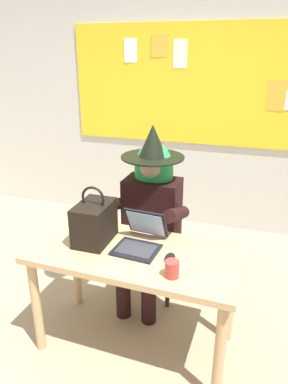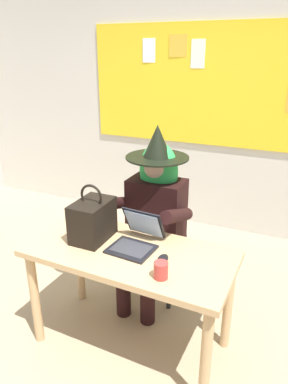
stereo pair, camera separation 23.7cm
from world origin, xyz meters
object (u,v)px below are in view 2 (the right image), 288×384
at_px(computer_mouse, 163,259).
at_px(handbag, 93,220).
at_px(person_costumed, 153,206).
at_px(coffee_mug, 161,270).
at_px(laptop, 136,239).
at_px(chair_at_desk, 158,232).
at_px(desk_main, 130,265).

height_order(computer_mouse, handbag, handbag).
bearing_deg(person_costumed, handbag, -21.71).
distance_m(person_costumed, coffee_mug, 0.82).
relative_size(laptop, handbag, 0.94).
xyz_separation_m(chair_at_desk, handbag, (-0.21, -0.63, 0.35)).
bearing_deg(computer_mouse, handbag, 170.25).
height_order(desk_main, person_costumed, person_costumed).
relative_size(desk_main, person_costumed, 0.94).
xyz_separation_m(desk_main, laptop, (0.01, 0.07, 0.15)).
distance_m(chair_at_desk, person_costumed, 0.30).
bearing_deg(desk_main, coffee_mug, -33.77).
distance_m(person_costumed, computer_mouse, 0.66).
relative_size(computer_mouse, handbag, 0.28).
xyz_separation_m(person_costumed, handbag, (-0.21, -0.51, 0.07)).
distance_m(desk_main, coffee_mug, 0.37).
xyz_separation_m(laptop, coffee_mug, (0.27, -0.26, -0.00)).
distance_m(laptop, handbag, 0.31).
bearing_deg(coffee_mug, desk_main, 146.23).
relative_size(desk_main, chair_at_desk, 1.44).
bearing_deg(computer_mouse, person_costumed, 116.18).
distance_m(desk_main, chair_at_desk, 0.69).
height_order(laptop, computer_mouse, laptop).
xyz_separation_m(chair_at_desk, computer_mouse, (0.31, -0.71, 0.23)).
relative_size(desk_main, handbag, 3.46).
height_order(chair_at_desk, computer_mouse, chair_at_desk).
relative_size(desk_main, laptop, 3.69).
relative_size(handbag, coffee_mug, 3.98).
bearing_deg(laptop, desk_main, -95.89).
xyz_separation_m(chair_at_desk, laptop, (0.09, -0.60, 0.26)).
bearing_deg(laptop, coffee_mug, -39.28).
bearing_deg(desk_main, person_costumed, 97.65).
relative_size(person_costumed, handbag, 3.69).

